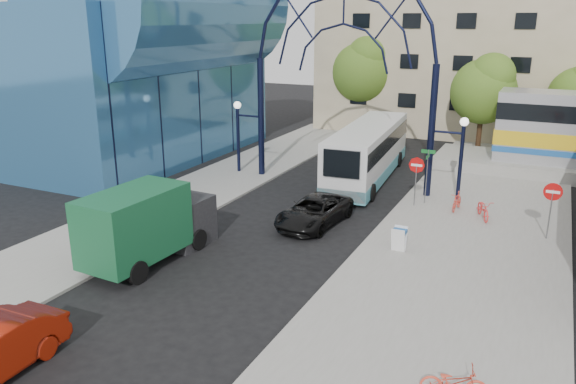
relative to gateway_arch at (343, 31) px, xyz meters
The scene contains 18 objects.
ground 16.41m from the gateway_arch, 90.00° to the right, with size 120.00×120.00×0.00m, color black.
sidewalk_east 15.37m from the gateway_arch, 51.34° to the right, with size 8.00×56.00×0.12m, color gray.
plaza_west 13.36m from the gateway_arch, 129.09° to the right, with size 5.00×50.00×0.12m, color gray.
gateway_arch is the anchor object (origin of this frame).
stop_sign 8.37m from the gateway_arch, 22.63° to the right, with size 0.80×0.07×2.50m.
do_not_enter_sign 13.43m from the gateway_arch, 19.99° to the right, with size 0.76×0.07×2.48m.
street_name_sign 8.38m from the gateway_arch, 15.07° to the right, with size 0.70×0.70×2.80m.
sandwich_board 12.52m from the gateway_arch, 55.09° to the right, with size 0.55×0.61×0.99m.
transit_hall 15.45m from the gateway_arch, behind, with size 16.50×18.00×14.50m.
apartment_block 21.12m from the gateway_arch, 84.55° to the left, with size 20.00×12.10×14.00m.
tree_north_a 13.98m from the gateway_arch, 62.83° to the left, with size 4.48×4.48×7.00m.
tree_north_b 16.72m from the gateway_arch, 103.68° to the left, with size 5.12×5.12×8.00m.
city_bus 7.30m from the gateway_arch, 65.89° to the left, with size 3.46×11.70×3.17m.
green_truck 14.99m from the gateway_arch, 103.60° to the right, with size 2.57×6.09×3.02m.
black_suv 10.27m from the gateway_arch, 79.50° to the right, with size 2.17×4.71×1.31m, color black.
bike_near_a 11.70m from the gateway_arch, 17.18° to the right, with size 0.63×1.81×0.95m, color #FF3333.
bike_near_b 10.68m from the gateway_arch, 15.00° to the right, with size 0.43×1.51×0.90m, color red.
bike_far_c 20.58m from the gateway_arch, 60.85° to the right, with size 0.57×1.64×0.86m, color #D9412B.
Camera 1 is at (10.64, -15.04, 9.17)m, focal length 35.00 mm.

